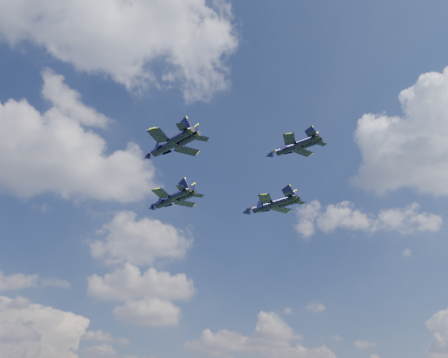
% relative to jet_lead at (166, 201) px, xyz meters
% --- Properties ---
extents(jet_lead, '(12.87, 17.31, 4.20)m').
position_rel_jet_lead_xyz_m(jet_lead, '(0.00, 0.00, 0.00)').
color(jet_lead, black).
extents(jet_left, '(12.74, 17.17, 4.16)m').
position_rel_jet_lead_xyz_m(jet_left, '(-5.09, -20.57, 2.93)').
color(jet_left, black).
extents(jet_right, '(13.59, 16.93, 4.22)m').
position_rel_jet_lead_xyz_m(jet_right, '(24.60, -5.81, -0.30)').
color(jet_right, black).
extents(jet_slot, '(10.71, 13.18, 3.30)m').
position_rel_jet_lead_xyz_m(jet_slot, '(19.79, -29.22, 2.61)').
color(jet_slot, black).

